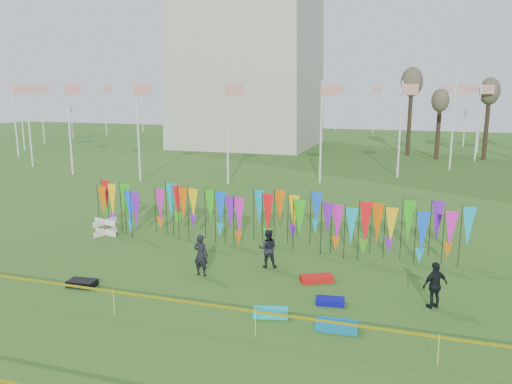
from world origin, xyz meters
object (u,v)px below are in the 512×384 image
(box_kite, at_px, (105,227))
(kite_bag_blue, at_px, (330,301))
(person_left, at_px, (201,255))
(kite_bag_black, at_px, (82,283))
(kite_bag_turquoise, at_px, (271,312))
(kite_bag_teal, at_px, (337,326))
(kite_bag_red, at_px, (317,278))
(person_mid, at_px, (268,248))
(person_right, at_px, (435,285))

(box_kite, xyz_separation_m, kite_bag_blue, (12.31, -4.80, -0.33))
(person_left, height_order, kite_bag_blue, person_left)
(kite_bag_black, bearing_deg, kite_bag_turquoise, -1.83)
(person_left, relative_size, kite_bag_turquoise, 1.47)
(person_left, bearing_deg, kite_bag_blue, 173.49)
(kite_bag_teal, bearing_deg, kite_bag_red, 110.02)
(box_kite, bearing_deg, kite_bag_blue, -21.29)
(kite_bag_turquoise, relative_size, kite_bag_black, 1.10)
(kite_bag_turquoise, relative_size, kite_bag_red, 0.92)
(kite_bag_blue, distance_m, kite_bag_teal, 1.87)
(person_mid, distance_m, kite_bag_blue, 4.29)
(person_mid, bearing_deg, kite_bag_teal, 113.47)
(person_right, relative_size, kite_bag_black, 1.56)
(box_kite, height_order, kite_bag_blue, box_kite)
(kite_bag_red, relative_size, kite_bag_black, 1.19)
(person_left, height_order, kite_bag_red, person_left)
(box_kite, bearing_deg, kite_bag_teal, -27.25)
(box_kite, distance_m, person_right, 16.23)
(kite_bag_blue, height_order, kite_bag_black, kite_bag_black)
(box_kite, bearing_deg, person_left, -27.70)
(box_kite, xyz_separation_m, kite_bag_teal, (12.81, -6.60, -0.31))
(person_mid, relative_size, kite_bag_black, 1.56)
(person_mid, height_order, kite_bag_black, person_mid)
(kite_bag_blue, bearing_deg, person_right, 12.77)
(person_left, relative_size, kite_bag_teal, 1.31)
(person_mid, height_order, person_right, person_right)
(person_left, xyz_separation_m, kite_bag_blue, (5.39, -1.16, -0.74))
(person_left, height_order, person_right, person_left)
(person_right, relative_size, kite_bag_teal, 1.26)
(kite_bag_blue, xyz_separation_m, kite_bag_red, (-0.85, 1.91, 0.01))
(person_right, xyz_separation_m, kite_bag_turquoise, (-5.13, -2.29, -0.70))
(kite_bag_turquoise, bearing_deg, person_right, 24.09)
(person_right, distance_m, kite_bag_black, 12.80)
(person_mid, bearing_deg, person_left, 22.53)
(person_mid, xyz_separation_m, kite_bag_black, (-6.10, -4.14, -0.69))
(person_right, height_order, kite_bag_turquoise, person_right)
(person_right, bearing_deg, kite_bag_red, -51.79)
(box_kite, relative_size, person_mid, 0.53)
(kite_bag_blue, relative_size, kite_bag_teal, 0.76)
(box_kite, height_order, person_right, person_right)
(person_mid, distance_m, kite_bag_red, 2.55)
(person_left, distance_m, person_mid, 2.84)
(kite_bag_black, height_order, kite_bag_teal, kite_bag_teal)
(kite_bag_black, bearing_deg, kite_bag_teal, -3.07)
(kite_bag_turquoise, xyz_separation_m, kite_bag_teal, (2.22, -0.28, 0.01))
(person_mid, height_order, kite_bag_turquoise, person_mid)
(person_left, bearing_deg, kite_bag_black, 38.18)
(kite_bag_turquoise, relative_size, kite_bag_teal, 0.89)
(person_left, xyz_separation_m, kite_bag_black, (-3.83, -2.44, -0.72))
(box_kite, height_order, person_left, person_left)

